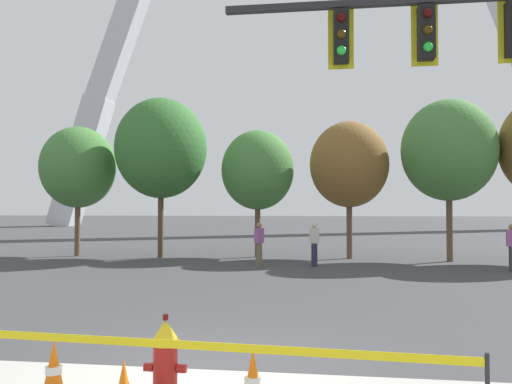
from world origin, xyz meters
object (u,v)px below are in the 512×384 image
(pedestrian_walking_left, at_px, (314,244))
(fire_hydrant, at_px, (166,363))
(monument_arch, at_px, (307,18))
(pedestrian_standing_center, at_px, (512,247))
(traffic_cone_by_hydrant, at_px, (54,375))
(pedestrian_walking_right, at_px, (259,244))

(pedestrian_walking_left, bearing_deg, fire_hydrant, -96.30)
(monument_arch, xyz_separation_m, pedestrian_standing_center, (7.78, -36.76, -22.42))
(monument_arch, relative_size, pedestrian_standing_center, 37.65)
(fire_hydrant, xyz_separation_m, pedestrian_standing_center, (7.98, 12.27, 0.35))
(monument_arch, bearing_deg, traffic_cone_by_hydrant, -91.58)
(monument_arch, xyz_separation_m, pedestrian_walking_right, (-0.79, -36.31, -22.42))
(pedestrian_standing_center, bearing_deg, pedestrian_walking_right, 176.97)
(pedestrian_walking_left, xyz_separation_m, pedestrian_standing_center, (6.56, -0.58, 0.00))
(pedestrian_standing_center, height_order, pedestrian_walking_right, same)
(traffic_cone_by_hydrant, height_order, pedestrian_walking_left, pedestrian_walking_left)
(pedestrian_walking_left, height_order, pedestrian_walking_right, same)
(fire_hydrant, distance_m, monument_arch, 54.06)
(traffic_cone_by_hydrant, height_order, monument_arch, monument_arch)
(fire_hydrant, bearing_deg, pedestrian_standing_center, 56.95)
(monument_arch, distance_m, pedestrian_standing_center, 43.76)
(pedestrian_walking_left, relative_size, pedestrian_walking_right, 1.00)
(fire_hydrant, xyz_separation_m, pedestrian_walking_right, (-0.58, 12.72, 0.35))
(fire_hydrant, distance_m, pedestrian_walking_left, 12.93)
(fire_hydrant, distance_m, pedestrian_standing_center, 14.64)
(fire_hydrant, relative_size, pedestrian_walking_left, 0.62)
(fire_hydrant, bearing_deg, pedestrian_walking_right, 92.63)
(traffic_cone_by_hydrant, bearing_deg, pedestrian_walking_left, 78.83)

